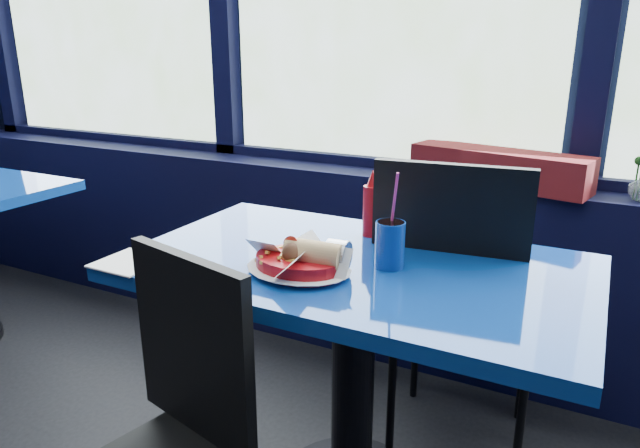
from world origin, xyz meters
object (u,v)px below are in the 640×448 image
at_px(near_table, 354,323).
at_px(food_basket, 301,261).
at_px(chair_near_front, 174,437).
at_px(planter_box, 498,168).
at_px(ketchup_bottle, 372,207).
at_px(chair_near_back, 460,294).
at_px(soda_cup, 390,243).

xyz_separation_m(near_table, food_basket, (-0.09, -0.14, 0.21)).
height_order(chair_near_front, planter_box, planter_box).
xyz_separation_m(planter_box, ketchup_bottle, (-0.25, -0.62, -0.03)).
relative_size(chair_near_back, soda_cup, 3.91).
height_order(chair_near_front, ketchup_bottle, ketchup_bottle).
distance_m(food_basket, soda_cup, 0.23).
xyz_separation_m(food_basket, ketchup_bottle, (0.04, 0.36, 0.06)).
xyz_separation_m(near_table, planter_box, (0.20, 0.83, 0.30)).
bearing_deg(planter_box, near_table, -91.23).
bearing_deg(ketchup_bottle, chair_near_front, -100.58).
distance_m(near_table, soda_cup, 0.26).
xyz_separation_m(near_table, chair_near_front, (-0.18, -0.53, -0.07)).
distance_m(chair_near_back, food_basket, 0.58).
height_order(chair_near_back, food_basket, chair_near_back).
bearing_deg(food_basket, ketchup_bottle, 104.03).
xyz_separation_m(near_table, ketchup_bottle, (-0.04, 0.22, 0.27)).
distance_m(chair_near_front, ketchup_bottle, 0.83).
height_order(chair_near_front, soda_cup, soda_cup).
xyz_separation_m(planter_box, soda_cup, (-0.11, -0.83, -0.05)).
relative_size(chair_near_back, ketchup_bottle, 4.98).
distance_m(near_table, ketchup_bottle, 0.35).
bearing_deg(food_basket, near_table, 78.86).
relative_size(near_table, ketchup_bottle, 6.01).
bearing_deg(ketchup_bottle, near_table, -78.65).
bearing_deg(food_basket, chair_near_front, -82.88).
bearing_deg(soda_cup, planter_box, 82.52).
bearing_deg(chair_near_back, planter_box, -95.50).
relative_size(food_basket, soda_cup, 1.15).
xyz_separation_m(chair_near_back, planter_box, (-0.01, 0.52, 0.29)).
height_order(near_table, chair_near_front, chair_near_front).
relative_size(ketchup_bottle, soda_cup, 0.79).
distance_m(food_basket, ketchup_bottle, 0.36).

